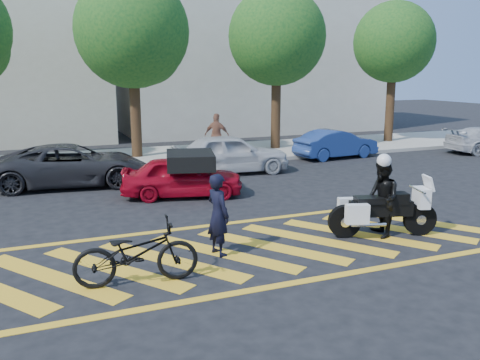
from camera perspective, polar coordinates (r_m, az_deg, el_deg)
name	(u,v)px	position (r m, az deg, el deg)	size (l,w,h in m)	color
ground	(249,249)	(10.76, 1.07, -7.78)	(90.00, 90.00, 0.00)	black
sidewalk	(137,158)	(21.96, -11.44, 2.45)	(60.00, 5.00, 0.15)	#9E998E
crosswalk	(248,249)	(10.75, 0.88, -7.79)	(12.33, 4.00, 0.01)	gold
building_right	(249,42)	(33.02, 1.01, 15.27)	(16.00, 8.00, 11.00)	beige
tree_center	(135,35)	(21.80, -11.70, 15.62)	(4.60, 4.60, 7.56)	black
tree_right	(279,40)	(23.90, 4.37, 15.37)	(4.40, 4.40, 7.41)	black
tree_far_right	(395,45)	(27.42, 17.00, 14.25)	(4.00, 4.00, 7.10)	black
officer_bike	(218,215)	(10.23, -2.47, -3.91)	(0.61, 0.40, 1.68)	black
bicycle	(136,253)	(9.09, -11.55, -8.04)	(0.75, 2.16, 1.13)	black
police_motorcycle	(381,211)	(11.86, 15.59, -3.32)	(2.44, 1.16, 1.10)	black
officer_moto	(382,199)	(11.77, 15.63, -2.05)	(0.85, 0.66, 1.75)	black
red_convertible	(182,177)	(15.15, -6.51, 0.39)	(1.44, 3.57, 1.22)	#A00719
parked_mid_left	(73,165)	(17.38, -18.29, 1.61)	(2.26, 4.91, 1.37)	#232325
parked_mid_right	(230,154)	(18.56, -1.11, 2.99)	(1.71, 4.26, 1.45)	#B2B2B6
parked_right	(336,144)	(22.28, 10.73, 4.01)	(1.29, 3.71, 1.22)	navy
pedestrian_right	(217,135)	(21.22, -2.62, 5.03)	(1.07, 0.44, 1.82)	brown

